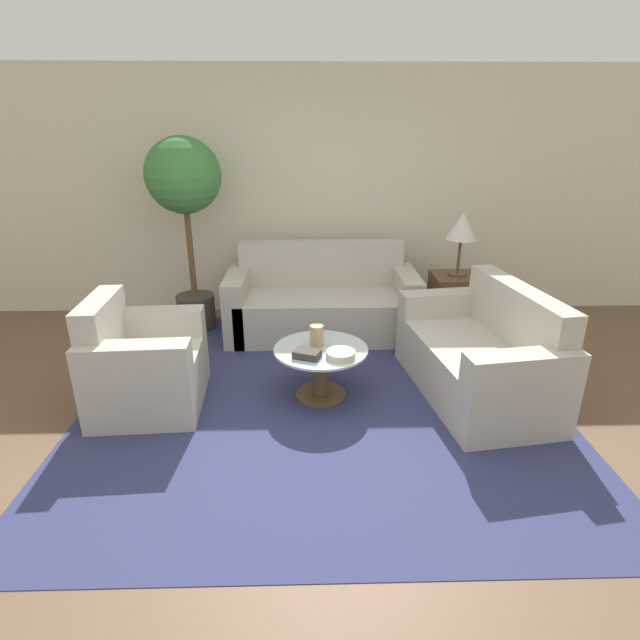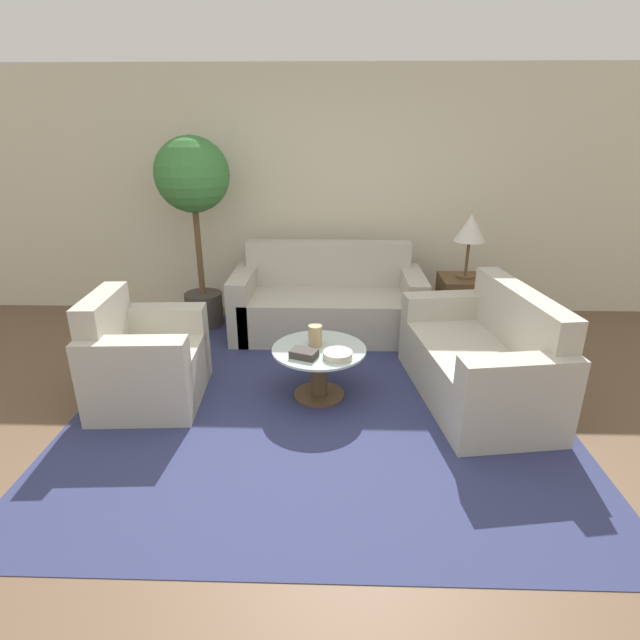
{
  "view_description": "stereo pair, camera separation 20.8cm",
  "coord_description": "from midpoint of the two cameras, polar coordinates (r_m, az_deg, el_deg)",
  "views": [
    {
      "loc": [
        0.03,
        -2.76,
        2.02
      ],
      "look_at": [
        0.13,
        0.98,
        0.55
      ],
      "focal_mm": 28.0,
      "sensor_mm": 36.0,
      "label": 1
    },
    {
      "loc": [
        0.24,
        -2.76,
        2.02
      ],
      "look_at": [
        0.13,
        0.98,
        0.55
      ],
      "focal_mm": 28.0,
      "sensor_mm": 36.0,
      "label": 2
    }
  ],
  "objects": [
    {
      "name": "sofa_main",
      "position": [
        5.12,
        -0.96,
        1.8
      ],
      "size": [
        1.9,
        0.83,
        0.9
      ],
      "color": "#B2AD9E",
      "rests_on": "ground_plane"
    },
    {
      "name": "armchair",
      "position": [
        4.06,
        -21.17,
        -5.19
      ],
      "size": [
        0.82,
        0.92,
        0.86
      ],
      "rotation": [
        0.0,
        0.0,
        1.63
      ],
      "color": "#B2AD9E",
      "rests_on": "ground_plane"
    },
    {
      "name": "coffee_table",
      "position": [
        3.9,
        -1.43,
        -5.22
      ],
      "size": [
        0.73,
        0.73,
        0.41
      ],
      "color": "brown",
      "rests_on": "ground_plane"
    },
    {
      "name": "bowl",
      "position": [
        3.68,
        0.77,
        -3.97
      ],
      "size": [
        0.22,
        0.22,
        0.05
      ],
      "color": "beige",
      "rests_on": "coffee_table"
    },
    {
      "name": "loveseat",
      "position": [
        4.12,
        16.77,
        -4.26
      ],
      "size": [
        1.0,
        1.59,
        0.88
      ],
      "rotation": [
        0.0,
        0.0,
        -1.43
      ],
      "color": "#B2AD9E",
      "rests_on": "ground_plane"
    },
    {
      "name": "rug",
      "position": [
        4.03,
        -1.4,
        -8.58
      ],
      "size": [
        3.61,
        3.52,
        0.01
      ],
      "color": "navy",
      "rests_on": "ground_plane"
    },
    {
      "name": "potted_plant",
      "position": [
        5.16,
        -16.33,
        13.61
      ],
      "size": [
        0.73,
        0.73,
        1.93
      ],
      "color": "#3D3833",
      "rests_on": "ground_plane"
    },
    {
      "name": "book_stack",
      "position": [
        3.68,
        -3.12,
        -3.93
      ],
      "size": [
        0.22,
        0.19,
        0.06
      ],
      "rotation": [
        0.0,
        0.0,
        -0.37
      ],
      "color": "#38332D",
      "rests_on": "coffee_table"
    },
    {
      "name": "vase",
      "position": [
        3.85,
        -1.93,
        -1.84
      ],
      "size": [
        0.11,
        0.11,
        0.17
      ],
      "color": "tan",
      "rests_on": "coffee_table"
    },
    {
      "name": "ground_plane",
      "position": [
        3.42,
        -3.53,
        -14.76
      ],
      "size": [
        14.0,
        14.0,
        0.0
      ],
      "primitive_type": "plane",
      "color": "brown"
    },
    {
      "name": "side_table",
      "position": [
        5.31,
        14.0,
        1.88
      ],
      "size": [
        0.47,
        0.47,
        0.6
      ],
      "color": "brown",
      "rests_on": "ground_plane"
    },
    {
      "name": "table_lamp",
      "position": [
        5.11,
        14.79,
        10.12
      ],
      "size": [
        0.3,
        0.3,
        0.63
      ],
      "color": "brown",
      "rests_on": "side_table"
    },
    {
      "name": "wall_back",
      "position": [
        5.59,
        -2.92,
        14.04
      ],
      "size": [
        10.0,
        0.06,
        2.6
      ],
      "color": "beige",
      "rests_on": "ground_plane"
    }
  ]
}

